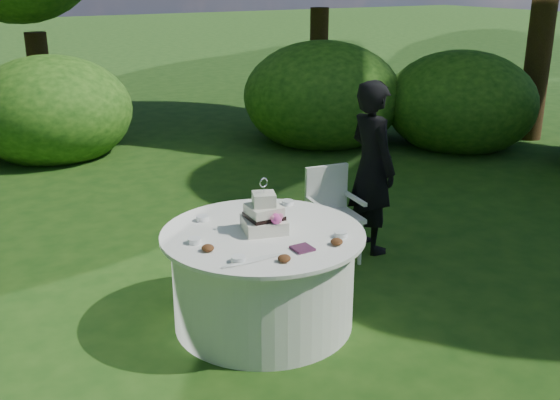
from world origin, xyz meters
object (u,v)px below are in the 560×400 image
object	(u,v)px
table	(263,277)
chair	(332,207)
napkins	(302,248)
cake	(264,217)
guest	(372,167)

from	to	relation	value
table	chair	bearing A→B (deg)	33.52
napkins	cake	xyz separation A→B (m)	(-0.06, 0.45, 0.10)
napkins	chair	xyz separation A→B (m)	(1.09, 1.21, -0.26)
napkins	table	size ratio (longest dim) A/B	0.09
table	chair	xyz separation A→B (m)	(1.17, 0.78, 0.13)
table	chair	world-z (taller)	chair
cake	napkins	bearing A→B (deg)	-82.73
napkins	guest	xyz separation A→B (m)	(1.55, 1.21, 0.07)
guest	table	distance (m)	1.86
guest	napkins	bearing A→B (deg)	131.19
guest	chair	xyz separation A→B (m)	(-0.46, 0.01, -0.33)
guest	chair	world-z (taller)	guest
table	guest	bearing A→B (deg)	25.28
napkins	chair	bearing A→B (deg)	47.99
napkins	cake	bearing A→B (deg)	97.27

